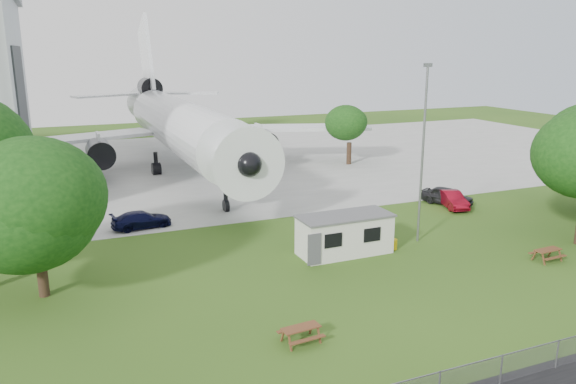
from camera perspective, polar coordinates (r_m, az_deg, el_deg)
name	(u,v)px	position (r m, az deg, el deg)	size (l,w,h in m)	color
ground	(359,295)	(31.30, 7.24, -10.34)	(160.00, 160.00, 0.00)	#446A1F
concrete_apron	(194,165)	(65.47, -9.52, 2.69)	(120.00, 46.00, 0.03)	#B7B7B2
airliner	(179,123)	(62.13, -11.06, 6.91)	(46.36, 47.73, 17.69)	white
site_cabin	(345,234)	(36.78, 5.78, -4.28)	(6.76, 2.76, 2.62)	silver
picnic_west	(301,342)	(26.55, 1.31, -15.00)	(1.80, 1.50, 0.76)	brown
picnic_east	(547,261)	(39.36, 24.78, -6.34)	(1.80, 1.50, 0.76)	brown
lamp_mast	(422,156)	(38.82, 13.50, 3.53)	(0.16, 0.16, 12.00)	slate
tree_west_small	(34,203)	(32.03, -24.40, -1.00)	(7.55, 7.55, 9.03)	#382619
tree_far_apron	(350,127)	(64.91, 6.28, 6.60)	(5.28, 5.28, 7.03)	#382619
car_ne_hatch	(447,196)	(50.05, 15.87, -0.41)	(1.76, 4.38, 1.49)	black
car_ne_sedan	(452,199)	(49.25, 16.30, -0.74)	(1.47, 4.21, 1.39)	maroon
car_apron_van	(141,220)	(43.28, -14.66, -2.75)	(1.79, 4.41, 1.28)	black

